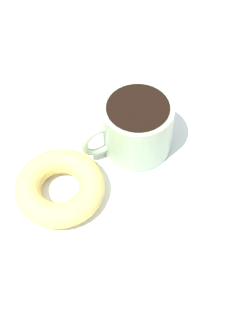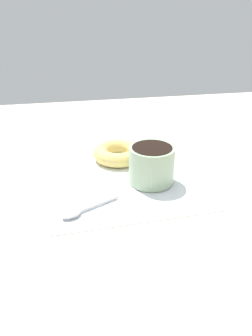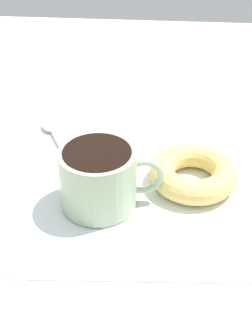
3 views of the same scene
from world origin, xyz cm
name	(u,v)px [view 3 (image 3 of 3)]	position (x,y,z in cm)	size (l,w,h in cm)	color
ground_plane	(106,176)	(0.00, 0.00, -1.00)	(120.00, 120.00, 2.00)	beige
napkin	(126,181)	(2.54, 2.88, 0.15)	(32.81, 32.81, 0.30)	white
coffee_cup	(103,177)	(7.12, 0.52, 4.19)	(9.05, 11.96, 7.49)	#9EB793
donut	(193,173)	(2.33, 11.39, 1.89)	(11.09, 11.09, 3.19)	#E5C66B
spoon	(52,130)	(-8.10, -9.02, 0.70)	(11.06, 6.57, 0.90)	silver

